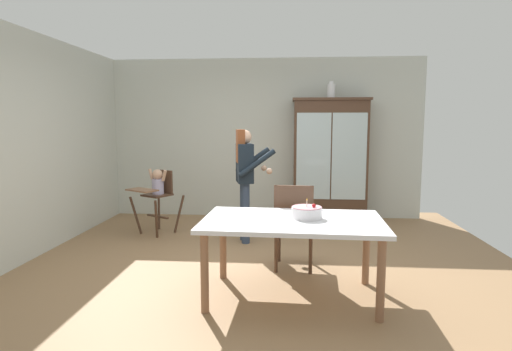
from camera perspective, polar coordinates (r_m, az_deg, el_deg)
ground_plane at (r=4.86m, az=-0.94°, el=-12.21°), size 6.24×6.24×0.00m
wall_back at (r=7.22m, az=1.06°, el=5.04°), size 5.32×0.06×2.70m
wall_left at (r=5.51m, az=-29.37°, el=3.51°), size 0.06×5.32×2.70m
china_cabinet at (r=6.99m, az=10.03°, el=2.11°), size 1.24×0.48×2.01m
ceramic_vase at (r=6.99m, az=10.21°, el=11.29°), size 0.13×0.13×0.27m
high_chair_with_toddler at (r=6.27m, az=-13.31°, el=-1.85°), size 0.79×0.84×0.95m
adult_person at (r=5.63m, az=-1.48°, el=0.57°), size 0.59×0.58×1.53m
dining_table at (r=3.87m, az=4.98°, el=-7.18°), size 1.67×1.05×0.74m
birthday_cake at (r=3.90m, az=6.92°, el=-5.00°), size 0.28×0.28×0.19m
dining_chair_far_side at (r=4.59m, az=5.19°, el=-6.19°), size 0.47×0.47×0.96m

